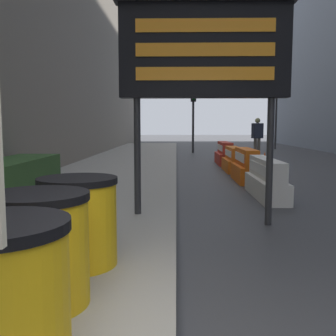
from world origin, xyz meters
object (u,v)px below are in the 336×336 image
Objects in this scene: traffic_light_far_side at (277,102)px; jersey_barrier_white at (266,180)px; jersey_barrier_orange_far at (246,167)px; traffic_cone_near at (264,163)px; jersey_barrier_orange_near at (234,161)px; message_board at (204,51)px; pedestrian_worker at (257,134)px; barrel_drum_back at (78,221)px; traffic_light_near_curb at (193,104)px; jersey_barrier_red_striped at (225,154)px; barrel_drum_middle at (39,249)px.

jersey_barrier_white is at bearing -104.67° from traffic_light_far_side.
jersey_barrier_orange_far is 2.00m from traffic_cone_near.
jersey_barrier_orange_far is 1.02× the size of jersey_barrier_orange_near.
message_board reaches higher than pedestrian_worker.
barrel_drum_back is 5.23m from jersey_barrier_white.
message_board is at bearing -91.84° from traffic_light_near_curb.
jersey_barrier_red_striped is at bearing 81.05° from message_board.
traffic_cone_near is (3.73, 9.40, -0.25)m from barrel_drum_middle.
jersey_barrier_orange_far is 0.89× the size of jersey_barrier_red_striped.
jersey_barrier_orange_far reaches higher than traffic_cone_near.
jersey_barrier_orange_near is 0.43× the size of traffic_light_far_side.
barrel_drum_middle is 0.46× the size of pedestrian_worker.
jersey_barrier_orange_far is at bearing 59.41° from pedestrian_worker.
jersey_barrier_red_striped is at bearing 90.00° from jersey_barrier_orange_far.
traffic_cone_near is at bearing 63.41° from pedestrian_worker.
jersey_barrier_orange_far reaches higher than jersey_barrier_white.
traffic_light_near_curb is 6.35m from traffic_light_far_side.
barrel_drum_middle is 18.52m from traffic_light_near_curb.
jersey_barrier_orange_near is at bearing 72.91° from barrel_drum_back.
barrel_drum_back is at bearing -107.09° from jersey_barrier_orange_near.
barrel_drum_middle is at bearing -103.14° from jersey_barrier_red_striped.
jersey_barrier_orange_near is at bearing 152.77° from traffic_cone_near.
pedestrian_worker reaches higher than jersey_barrier_red_striped.
barrel_drum_back is 0.49× the size of jersey_barrier_orange_near.
barrel_drum_middle is 0.25× the size of message_board.
jersey_barrier_orange_near is at bearing -83.54° from traffic_light_near_curb.
traffic_cone_near is 0.19× the size of traffic_light_near_curb.
jersey_barrier_red_striped is at bearing 90.00° from jersey_barrier_orange_near.
jersey_barrier_white is (2.77, 4.43, -0.22)m from barrel_drum_back.
traffic_light_near_curb is (-1.84, 8.91, 2.27)m from traffic_cone_near.
traffic_light_near_curb reaches higher than jersey_barrier_red_striped.
jersey_barrier_white is 3.22× the size of traffic_cone_near.
traffic_light_near_curb is at bearing 98.92° from jersey_barrier_red_striped.
barrel_drum_back is 0.43× the size of jersey_barrier_red_striped.
traffic_light_near_curb is (1.81, 17.47, 2.02)m from barrel_drum_back.
barrel_drum_back is at bearing -108.71° from traffic_light_far_side.
message_board is 7.16m from traffic_cone_near.
pedestrian_worker is at bearing 60.97° from jersey_barrier_red_striped.
traffic_light_far_side is at bearing 33.51° from traffic_light_near_curb.
jersey_barrier_orange_far is at bearing -84.89° from traffic_light_near_curb.
traffic_light_far_side is at bearing 75.33° from jersey_barrier_white.
traffic_cone_near is at bearing 63.81° from jersey_barrier_orange_far.
message_board reaches higher than jersey_barrier_orange_far.
jersey_barrier_white is 2.33m from jersey_barrier_orange_far.
traffic_light_near_curb is at bearing 84.07° from barrel_drum_back.
jersey_barrier_red_striped is 2.95m from traffic_cone_near.
barrel_drum_back is (0.08, 0.84, 0.00)m from barrel_drum_middle.
jersey_barrier_orange_near reaches higher than traffic_cone_near.
jersey_barrier_orange_far is at bearing 69.44° from barrel_drum_middle.
pedestrian_worker is (1.92, 3.46, 0.70)m from jersey_barrier_red_striped.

